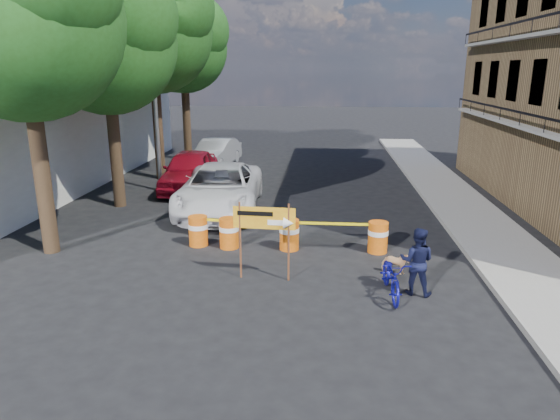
% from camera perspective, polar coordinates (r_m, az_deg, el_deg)
% --- Properties ---
extents(ground, '(120.00, 120.00, 0.00)m').
position_cam_1_polar(ground, '(12.07, 0.05, -9.10)').
color(ground, black).
rests_on(ground, ground).
extents(sidewalk_east, '(2.40, 40.00, 0.15)m').
position_cam_1_polar(sidewalk_east, '(18.39, 21.40, -1.09)').
color(sidewalk_east, gray).
rests_on(sidewalk_east, ground).
extents(white_building, '(8.00, 22.00, 6.00)m').
position_cam_1_polar(white_building, '(25.21, -28.99, 9.16)').
color(white_building, silver).
rests_on(white_building, ground).
extents(tree_near, '(5.46, 5.20, 9.15)m').
position_cam_1_polar(tree_near, '(15.07, -27.26, 19.04)').
color(tree_near, '#332316').
rests_on(tree_near, ground).
extents(tree_mid_a, '(5.25, 5.00, 8.68)m').
position_cam_1_polar(tree_mid_a, '(19.50, -19.13, 17.72)').
color(tree_mid_a, '#332316').
rests_on(tree_mid_a, ground).
extents(tree_mid_b, '(5.67, 5.40, 9.62)m').
position_cam_1_polar(tree_mid_b, '(24.21, -14.30, 19.25)').
color(tree_mid_b, '#332316').
rests_on(tree_mid_b, ground).
extents(tree_far, '(5.04, 4.80, 8.84)m').
position_cam_1_polar(tree_far, '(28.96, -10.90, 17.82)').
color(tree_far, '#332316').
rests_on(tree_far, ground).
extents(streetlamp, '(1.25, 0.18, 8.00)m').
position_cam_1_polar(streetlamp, '(21.54, -14.01, 13.51)').
color(streetlamp, gray).
rests_on(streetlamp, ground).
extents(barrel_far_left, '(0.58, 0.58, 0.90)m').
position_cam_1_polar(barrel_far_left, '(15.01, -9.34, -2.29)').
color(barrel_far_left, '#C6590B').
rests_on(barrel_far_left, ground).
extents(barrel_mid_left, '(0.58, 0.58, 0.90)m').
position_cam_1_polar(barrel_mid_left, '(14.69, -5.84, -2.56)').
color(barrel_mid_left, '#C6590B').
rests_on(barrel_mid_left, ground).
extents(barrel_mid_right, '(0.58, 0.58, 0.90)m').
position_cam_1_polar(barrel_mid_right, '(14.48, 1.06, -2.75)').
color(barrel_mid_right, '#C6590B').
rests_on(barrel_mid_right, ground).
extents(barrel_far_right, '(0.58, 0.58, 0.90)m').
position_cam_1_polar(barrel_far_right, '(14.53, 11.13, -2.99)').
color(barrel_far_right, '#C6590B').
rests_on(barrel_far_right, ground).
extents(detour_sign, '(1.54, 0.30, 1.98)m').
position_cam_1_polar(detour_sign, '(12.11, -0.85, -1.61)').
color(detour_sign, '#592D19').
rests_on(detour_sign, ground).
extents(pedestrian, '(0.92, 0.80, 1.61)m').
position_cam_1_polar(pedestrian, '(12.00, 15.37, -5.67)').
color(pedestrian, black).
rests_on(pedestrian, ground).
extents(bicycle, '(0.69, 0.99, 1.82)m').
position_cam_1_polar(bicycle, '(11.71, 12.76, -5.49)').
color(bicycle, '#121297').
rests_on(bicycle, ground).
extents(dog, '(0.75, 0.47, 0.59)m').
position_cam_1_polar(dog, '(13.15, 13.05, -5.97)').
color(dog, '#E6B583').
rests_on(dog, ground).
extents(suv_white, '(3.20, 6.25, 1.69)m').
position_cam_1_polar(suv_white, '(18.44, -6.85, 2.43)').
color(suv_white, white).
rests_on(suv_white, ground).
extents(sedan_red, '(2.26, 5.07, 1.70)m').
position_cam_1_polar(sedan_red, '(21.98, -10.27, 4.48)').
color(sedan_red, maroon).
rests_on(sedan_red, ground).
extents(sedan_silver, '(2.16, 4.64, 1.47)m').
position_cam_1_polar(sedan_silver, '(27.09, -7.34, 6.48)').
color(sedan_silver, silver).
rests_on(sedan_silver, ground).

